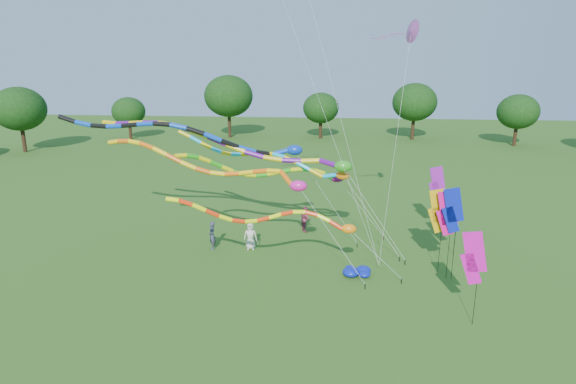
# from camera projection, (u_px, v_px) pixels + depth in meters

# --- Properties ---
(ground) EXTENTS (160.00, 160.00, 0.00)m
(ground) POSITION_uv_depth(u_px,v_px,m) (333.00, 302.00, 23.43)
(ground) COLOR #2B5817
(ground) RESTS_ON ground
(tree_ring) EXTENTS (119.38, 116.55, 9.64)m
(tree_ring) POSITION_uv_depth(u_px,v_px,m) (201.00, 183.00, 22.96)
(tree_ring) COLOR #382314
(tree_ring) RESTS_ON ground
(tube_kite_red) EXTENTS (11.61, 2.05, 5.48)m
(tube_kite_red) POSITION_uv_depth(u_px,v_px,m) (284.00, 219.00, 24.35)
(tube_kite_red) COLOR black
(tube_kite_red) RESTS_ON ground
(tube_kite_orange) EXTENTS (14.31, 3.06, 7.76)m
(tube_kite_orange) POSITION_uv_depth(u_px,v_px,m) (224.00, 168.00, 25.55)
(tube_kite_orange) COLOR black
(tube_kite_orange) RESTS_ON ground
(tube_kite_purple) EXTENTS (18.76, 3.48, 8.58)m
(tube_kite_purple) POSITION_uv_depth(u_px,v_px,m) (242.00, 146.00, 28.43)
(tube_kite_purple) COLOR black
(tube_kite_purple) RESTS_ON ground
(tube_kite_blue) EXTENTS (17.73, 1.74, 8.84)m
(tube_kite_blue) POSITION_uv_depth(u_px,v_px,m) (204.00, 138.00, 28.43)
(tube_kite_blue) COLOR black
(tube_kite_blue) RESTS_ON ground
(tube_kite_cyan) EXTENTS (13.88, 3.86, 7.50)m
(tube_kite_cyan) POSITION_uv_depth(u_px,v_px,m) (276.00, 160.00, 29.15)
(tube_kite_cyan) COLOR black
(tube_kite_cyan) RESTS_ON ground
(tube_kite_green) EXTENTS (12.00, 4.65, 6.93)m
(tube_kite_green) POSITION_uv_depth(u_px,v_px,m) (283.00, 172.00, 28.59)
(tube_kite_green) COLOR black
(tube_kite_green) RESTS_ON ground
(delta_kite_high_c) EXTENTS (3.05, 4.46, 13.72)m
(delta_kite_high_c) POSITION_uv_depth(u_px,v_px,m) (411.00, 31.00, 26.94)
(delta_kite_high_c) COLOR black
(delta_kite_high_c) RESTS_ON ground
(banner_pole_orange) EXTENTS (1.16, 0.12, 4.89)m
(banner_pole_orange) POSITION_uv_depth(u_px,v_px,m) (438.00, 211.00, 25.61)
(banner_pole_orange) COLOR black
(banner_pole_orange) RESTS_ON ground
(banner_pole_violet) EXTENTS (1.16, 0.10, 4.74)m
(banner_pole_violet) POSITION_uv_depth(u_px,v_px,m) (437.00, 185.00, 31.74)
(banner_pole_violet) COLOR black
(banner_pole_violet) RESTS_ON ground
(banner_pole_magenta_a) EXTENTS (1.12, 0.46, 4.39)m
(banner_pole_magenta_a) POSITION_uv_depth(u_px,v_px,m) (473.00, 258.00, 20.73)
(banner_pole_magenta_a) COLOR black
(banner_pole_magenta_a) RESTS_ON ground
(banner_pole_blue_b) EXTENTS (1.16, 0.17, 5.13)m
(banner_pole_blue_b) POSITION_uv_depth(u_px,v_px,m) (453.00, 211.00, 24.92)
(banner_pole_blue_b) COLOR black
(banner_pole_blue_b) RESTS_ON ground
(banner_pole_green) EXTENTS (1.16, 0.23, 4.10)m
(banner_pole_green) POSITION_uv_depth(u_px,v_px,m) (453.00, 211.00, 28.35)
(banner_pole_green) COLOR black
(banner_pole_green) RESTS_ON ground
(banner_pole_magenta_b) EXTENTS (1.16, 0.29, 4.92)m
(banner_pole_magenta_b) POSITION_uv_depth(u_px,v_px,m) (447.00, 213.00, 25.14)
(banner_pole_magenta_b) COLOR black
(banner_pole_magenta_b) RESTS_ON ground
(blue_nylon_heap) EXTENTS (1.26, 1.30, 0.44)m
(blue_nylon_heap) POSITION_uv_depth(u_px,v_px,m) (353.00, 270.00, 26.55)
(blue_nylon_heap) COLOR #0D1EAA
(blue_nylon_heap) RESTS_ON ground
(person_a) EXTENTS (0.90, 0.64, 1.70)m
(person_a) POSITION_uv_depth(u_px,v_px,m) (250.00, 236.00, 29.86)
(person_a) COLOR beige
(person_a) RESTS_ON ground
(person_b) EXTENTS (0.66, 0.77, 1.79)m
(person_b) POSITION_uv_depth(u_px,v_px,m) (212.00, 236.00, 29.83)
(person_b) COLOR #383A4F
(person_b) RESTS_ON ground
(person_c) EXTENTS (0.93, 1.03, 1.74)m
(person_c) POSITION_uv_depth(u_px,v_px,m) (305.00, 219.00, 33.08)
(person_c) COLOR #8F344E
(person_c) RESTS_ON ground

